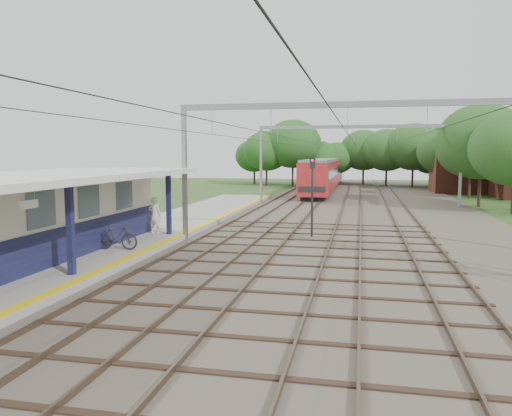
% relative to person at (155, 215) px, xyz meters
% --- Properties ---
extents(ground, '(160.00, 160.00, 0.00)m').
position_rel_person_xyz_m(ground, '(6.69, -15.00, -1.32)').
color(ground, '#2D4C1E').
rests_on(ground, ground).
extents(ballast_bed, '(18.00, 90.00, 0.10)m').
position_rel_person_xyz_m(ballast_bed, '(10.69, 15.00, -1.27)').
color(ballast_bed, '#473D33').
rests_on(ballast_bed, ground).
extents(platform, '(5.00, 52.00, 0.35)m').
position_rel_person_xyz_m(platform, '(-0.81, -1.00, -1.15)').
color(platform, gray).
rests_on(platform, ground).
extents(yellow_stripe, '(0.45, 52.00, 0.01)m').
position_rel_person_xyz_m(yellow_stripe, '(1.44, -1.00, -0.97)').
color(yellow_stripe, yellow).
rests_on(yellow_stripe, platform).
extents(station_building, '(3.41, 18.00, 3.40)m').
position_rel_person_xyz_m(station_building, '(-2.19, -8.00, 0.72)').
color(station_building, beige).
rests_on(station_building, platform).
extents(canopy, '(6.40, 20.00, 3.44)m').
position_rel_person_xyz_m(canopy, '(-1.08, -9.00, 2.32)').
color(canopy, '#12143A').
rests_on(canopy, platform).
extents(rail_tracks, '(11.80, 88.00, 0.15)m').
position_rel_person_xyz_m(rail_tracks, '(8.19, 15.00, -1.15)').
color(rail_tracks, brown).
rests_on(rail_tracks, ballast_bed).
extents(catenary_system, '(17.22, 88.00, 7.00)m').
position_rel_person_xyz_m(catenary_system, '(10.08, 10.28, 4.19)').
color(catenary_system, gray).
rests_on(catenary_system, ground).
extents(tree_band, '(31.72, 30.88, 8.82)m').
position_rel_person_xyz_m(tree_band, '(10.54, 42.12, 3.60)').
color(tree_band, '#382619').
rests_on(tree_band, ground).
extents(house_far, '(8.00, 6.12, 8.66)m').
position_rel_person_xyz_m(house_far, '(22.69, 37.00, 1.91)').
color(house_far, brown).
rests_on(house_far, ground).
extents(person, '(0.76, 0.55, 1.95)m').
position_rel_person_xyz_m(person, '(0.00, 0.00, 0.00)').
color(person, silver).
rests_on(person, platform).
extents(bicycle, '(1.94, 0.69, 1.14)m').
position_rel_person_xyz_m(bicycle, '(0.16, -4.53, -0.40)').
color(bicycle, black).
rests_on(bicycle, platform).
extents(train, '(2.92, 36.31, 3.83)m').
position_rel_person_xyz_m(train, '(6.19, 39.37, 0.81)').
color(train, black).
rests_on(train, ballast_bed).
extents(signal_post, '(0.30, 0.26, 4.29)m').
position_rel_person_xyz_m(signal_post, '(8.04, 2.21, 1.37)').
color(signal_post, black).
rests_on(signal_post, ground).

